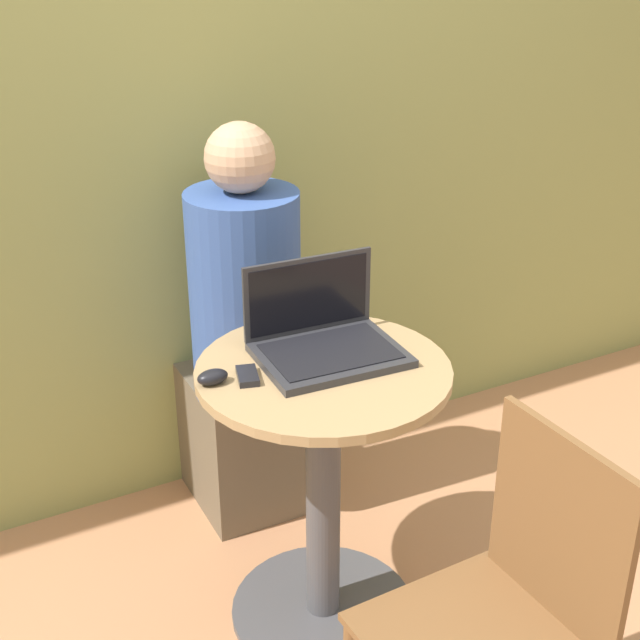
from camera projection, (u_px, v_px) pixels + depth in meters
name	position (u px, v px, depth m)	size (l,w,h in m)	color
ground_plane	(323.00, 611.00, 2.45)	(12.00, 12.00, 0.00)	tan
back_wall	(192.00, 84.00, 2.53)	(7.00, 0.05, 2.60)	#939956
round_table	(323.00, 472.00, 2.25)	(0.62, 0.62, 0.76)	#4C4C51
laptop	(324.00, 337.00, 2.18)	(0.36, 0.28, 0.22)	#2D2D33
cell_phone	(248.00, 376.00, 2.07)	(0.07, 0.10, 0.02)	black
computer_mouse	(213.00, 377.00, 2.05)	(0.07, 0.05, 0.04)	black
chair_empty	(502.00, 626.00, 1.80)	(0.41, 0.41, 0.85)	brown
person_seated	(241.00, 357.00, 2.69)	(0.32, 0.50, 1.25)	brown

